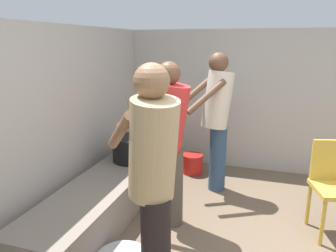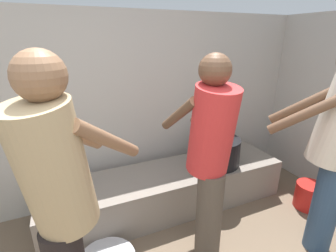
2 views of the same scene
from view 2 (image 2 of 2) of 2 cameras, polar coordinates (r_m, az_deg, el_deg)
name	(u,v)px [view 2 (image 2 of 2)]	position (r m, az deg, el deg)	size (l,w,h in m)	color
block_enclosure_rear	(76,114)	(2.61, -20.40, 2.63)	(5.45, 0.20, 1.94)	#ADA8A0
hearth_ledge	(169,189)	(2.63, 0.15, -14.38)	(2.44, 0.60, 0.41)	slate
cooking_pot_main	(218,151)	(2.67, 11.45, -5.68)	(0.45, 0.45, 0.74)	black
cook_in_tan_shirt	(60,200)	(1.35, -23.63, -15.30)	(0.72, 0.69, 1.65)	black
cook_in_cream_shirt	(336,144)	(2.18, 34.26, -3.43)	(0.70, 0.72, 1.66)	navy
cook_in_red_shirt	(210,153)	(1.78, 9.74, -6.14)	(0.36, 0.68, 1.60)	#4C4238
bucket_red_plastic	(309,196)	(3.04, 29.76, -13.78)	(0.28, 0.28, 0.27)	red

